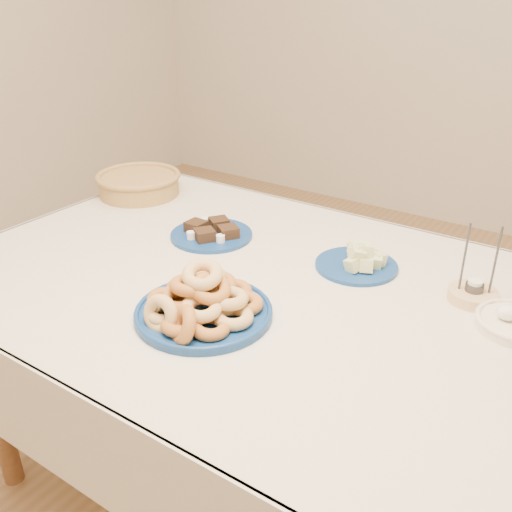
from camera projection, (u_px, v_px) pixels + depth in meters
name	position (u px, v px, depth m)	size (l,w,h in m)	color
ground	(265.00, 495.00, 1.77)	(5.00, 5.00, 0.00)	#946C45
dining_table	(267.00, 320.00, 1.49)	(1.71, 1.11, 0.75)	brown
donut_platter	(201.00, 304.00, 1.28)	(0.37, 0.37, 0.14)	navy
melon_plate	(359.00, 260.00, 1.51)	(0.28, 0.28, 0.08)	navy
brownie_plate	(211.00, 233.00, 1.69)	(0.32, 0.32, 0.04)	navy
wicker_basket	(139.00, 183.00, 2.01)	(0.34, 0.34, 0.08)	olive
candle_holder	(473.00, 294.00, 1.36)	(0.15, 0.15, 0.20)	tan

